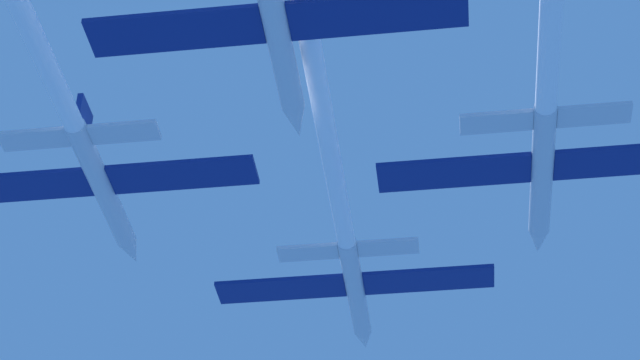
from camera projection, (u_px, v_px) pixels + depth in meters
name	position (u px, v px, depth m)	size (l,w,h in m)	color
jet_lead	(329.00, 146.00, 64.39)	(18.35, 55.36, 3.04)	silver
jet_left_wing	(18.00, 2.00, 55.16)	(18.35, 54.65, 3.04)	silver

